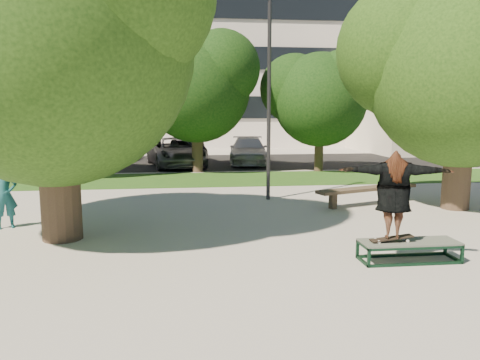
{
  "coord_description": "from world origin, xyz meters",
  "views": [
    {
      "loc": [
        -1.55,
        -9.17,
        2.73
      ],
      "look_at": [
        -0.4,
        0.6,
        1.28
      ],
      "focal_mm": 35.0,
      "sensor_mm": 36.0,
      "label": 1
    }
  ],
  "objects": [
    {
      "name": "ground",
      "position": [
        0.0,
        0.0,
        0.0
      ],
      "size": [
        120.0,
        120.0,
        0.0
      ],
      "primitive_type": "plane",
      "color": "#A19D94",
      "rests_on": "ground"
    },
    {
      "name": "grass_strip",
      "position": [
        1.0,
        9.5,
        0.01
      ],
      "size": [
        30.0,
        4.0,
        0.02
      ],
      "primitive_type": "cube",
      "color": "#1A4D16",
      "rests_on": "ground"
    },
    {
      "name": "asphalt_strip",
      "position": [
        0.0,
        16.0,
        0.01
      ],
      "size": [
        40.0,
        8.0,
        0.01
      ],
      "primitive_type": "cube",
      "color": "black",
      "rests_on": "ground"
    },
    {
      "name": "tree_left",
      "position": [
        -4.29,
        1.09,
        4.42
      ],
      "size": [
        6.96,
        5.95,
        7.12
      ],
      "color": "#38281E",
      "rests_on": "ground"
    },
    {
      "name": "tree_right",
      "position": [
        5.92,
        3.08,
        4.09
      ],
      "size": [
        6.24,
        5.33,
        6.51
      ],
      "color": "#38281E",
      "rests_on": "ground"
    },
    {
      "name": "bg_tree_left",
      "position": [
        -6.57,
        11.07,
        3.73
      ],
      "size": [
        5.28,
        4.51,
        5.77
      ],
      "color": "#38281E",
      "rests_on": "ground"
    },
    {
      "name": "bg_tree_mid",
      "position": [
        -1.08,
        12.08,
        4.02
      ],
      "size": [
        5.76,
        4.92,
        6.24
      ],
      "color": "#38281E",
      "rests_on": "ground"
    },
    {
      "name": "bg_tree_right",
      "position": [
        4.43,
        11.57,
        3.49
      ],
      "size": [
        5.04,
        4.31,
        5.43
      ],
      "color": "#38281E",
      "rests_on": "ground"
    },
    {
      "name": "lamppost",
      "position": [
        1.0,
        5.0,
        3.15
      ],
      "size": [
        0.25,
        0.15,
        6.11
      ],
      "color": "#2D2D30",
      "rests_on": "ground"
    },
    {
      "name": "office_building",
      "position": [
        -2.0,
        31.98,
        8.0
      ],
      "size": [
        30.0,
        14.12,
        16.0
      ],
      "color": "silver",
      "rests_on": "ground"
    },
    {
      "name": "side_building",
      "position": [
        18.0,
        22.0,
        4.0
      ],
      "size": [
        15.0,
        10.0,
        8.0
      ],
      "primitive_type": "cube",
      "color": "beige",
      "rests_on": "ground"
    },
    {
      "name": "grind_box",
      "position": [
        2.5,
        -1.29,
        0.19
      ],
      "size": [
        1.8,
        0.6,
        0.38
      ],
      "color": "black",
      "rests_on": "ground"
    },
    {
      "name": "skater_rig",
      "position": [
        2.15,
        -1.29,
        1.25
      ],
      "size": [
        2.03,
        1.06,
        1.67
      ],
      "rotation": [
        0.0,
        0.0,
        2.86
      ],
      "color": "white",
      "rests_on": "grind_box"
    },
    {
      "name": "bystander",
      "position": [
        -5.77,
        2.15,
        0.78
      ],
      "size": [
        0.67,
        0.59,
        1.56
      ],
      "primitive_type": "imported",
      "rotation": [
        0.0,
        0.0,
        0.46
      ],
      "color": "#18535E",
      "rests_on": "ground"
    },
    {
      "name": "bench",
      "position": [
        3.75,
        3.82,
        0.44
      ],
      "size": [
        3.38,
        1.6,
        0.53
      ],
      "rotation": [
        0.0,
        0.0,
        0.35
      ],
      "color": "#4B3D2D",
      "rests_on": "ground"
    },
    {
      "name": "car_silver_a",
      "position": [
        -5.68,
        16.3,
        0.82
      ],
      "size": [
        2.65,
        5.04,
        1.63
      ],
      "primitive_type": "imported",
      "rotation": [
        0.0,
        0.0,
        -0.16
      ],
      "color": "#9F9FA4",
      "rests_on": "asphalt_strip"
    },
    {
      "name": "car_dark",
      "position": [
        -1.33,
        15.87,
        0.66
      ],
      "size": [
        1.86,
        4.16,
        1.33
      ],
      "primitive_type": "imported",
      "rotation": [
        0.0,
        0.0,
        0.12
      ],
      "color": "black",
      "rests_on": "asphalt_strip"
    },
    {
      "name": "car_grey",
      "position": [
        -2.0,
        14.18,
        0.71
      ],
      "size": [
        3.37,
        5.51,
        1.43
      ],
      "primitive_type": "imported",
      "rotation": [
        0.0,
        0.0,
        0.21
      ],
      "color": "slate",
      "rests_on": "asphalt_strip"
    },
    {
      "name": "car_silver_b",
      "position": [
        1.73,
        15.0,
        0.68
      ],
      "size": [
        2.43,
        4.9,
        1.37
      ],
      "primitive_type": "imported",
      "rotation": [
        0.0,
        0.0,
        -0.11
      ],
      "color": "#ADACB1",
      "rests_on": "asphalt_strip"
    }
  ]
}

